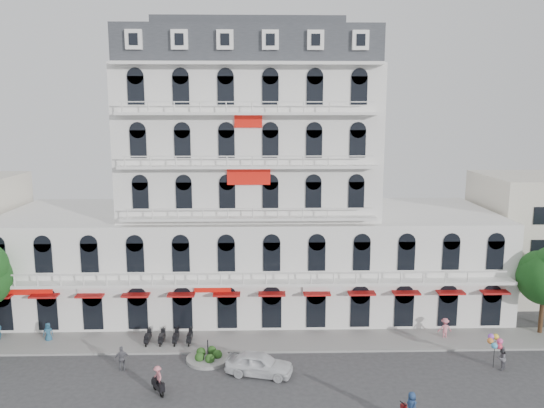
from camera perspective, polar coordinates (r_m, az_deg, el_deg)
The scene contains 11 objects.
ground at distance 35.72m, azimuth -2.74°, elevation -20.68°, with size 120.00×120.00×0.00m, color #38383A.
sidewalk at distance 43.67m, azimuth -2.46°, elevation -14.55°, with size 53.00×4.00×0.16m, color gray.
main_building at distance 49.42m, azimuth -2.36°, elevation 0.37°, with size 45.00×15.00×25.80m.
traffic_island at distance 41.06m, azimuth -6.90°, elevation -16.02°, with size 3.20×3.20×1.60m.
parked_scooter_row at distance 44.11m, azimuth -11.02°, elevation -14.59°, with size 4.40×1.80×1.10m, color black, non-canonical shape.
parked_car at distance 38.63m, azimuth -1.39°, elevation -16.80°, with size 1.90×4.72×1.61m, color white.
rider_center at distance 37.06m, azimuth -12.18°, elevation -17.96°, with size 1.11×1.49×1.92m.
pedestrian_left at distance 46.97m, azimuth -22.94°, elevation -12.61°, with size 0.78×0.50×1.59m, color #24516E.
pedestrian_mid at distance 40.52m, azimuth -15.84°, elevation -15.70°, with size 1.06×0.44×1.81m, color slate.
pedestrian_right at distance 46.11m, azimuth 18.09°, elevation -12.62°, with size 1.13×0.65×1.75m, color #D4707E.
balloon_vendor at distance 42.40m, azimuth 23.24°, elevation -14.43°, with size 1.49×1.35×2.45m.
Camera 1 is at (0.85, -30.72, 18.22)m, focal length 35.00 mm.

